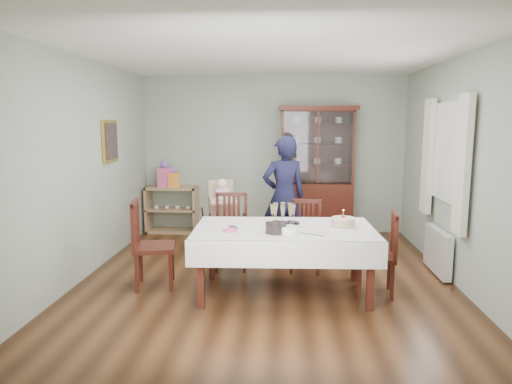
# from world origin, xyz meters

# --- Properties ---
(floor) EXTENTS (5.00, 5.00, 0.00)m
(floor) POSITION_xyz_m (0.00, 0.00, 0.00)
(floor) COLOR #593319
(floor) RESTS_ON ground
(room_shell) EXTENTS (5.00, 5.00, 5.00)m
(room_shell) POSITION_xyz_m (0.00, 0.53, 1.70)
(room_shell) COLOR #9EAA99
(room_shell) RESTS_ON floor
(dining_table) EXTENTS (2.03, 1.21, 0.76)m
(dining_table) POSITION_xyz_m (0.21, -0.49, 0.38)
(dining_table) COLOR #491C12
(dining_table) RESTS_ON floor
(china_cabinet) EXTENTS (1.30, 0.48, 2.18)m
(china_cabinet) POSITION_xyz_m (0.75, 2.26, 1.12)
(china_cabinet) COLOR #491C12
(china_cabinet) RESTS_ON floor
(sideboard) EXTENTS (0.90, 0.38, 0.80)m
(sideboard) POSITION_xyz_m (-1.75, 2.28, 0.40)
(sideboard) COLOR tan
(sideboard) RESTS_ON floor
(picture_frame) EXTENTS (0.04, 0.48, 0.58)m
(picture_frame) POSITION_xyz_m (-2.22, 0.80, 1.65)
(picture_frame) COLOR gold
(picture_frame) RESTS_ON room_shell
(window) EXTENTS (0.04, 1.02, 1.22)m
(window) POSITION_xyz_m (2.22, 0.30, 1.55)
(window) COLOR white
(window) RESTS_ON room_shell
(curtain_left) EXTENTS (0.07, 0.30, 1.55)m
(curtain_left) POSITION_xyz_m (2.16, -0.32, 1.45)
(curtain_left) COLOR silver
(curtain_left) RESTS_ON room_shell
(curtain_right) EXTENTS (0.07, 0.30, 1.55)m
(curtain_right) POSITION_xyz_m (2.16, 0.92, 1.45)
(curtain_right) COLOR silver
(curtain_right) RESTS_ON room_shell
(radiator) EXTENTS (0.10, 0.80, 0.55)m
(radiator) POSITION_xyz_m (2.16, 0.30, 0.30)
(radiator) COLOR white
(radiator) RESTS_ON floor
(chair_far_left) EXTENTS (0.47, 0.47, 0.98)m
(chair_far_left) POSITION_xyz_m (-0.48, 0.36, 0.29)
(chair_far_left) COLOR #491C12
(chair_far_left) RESTS_ON floor
(chair_far_right) EXTENTS (0.44, 0.44, 0.91)m
(chair_far_right) POSITION_xyz_m (0.49, 0.34, 0.27)
(chair_far_right) COLOR #491C12
(chair_far_right) RESTS_ON floor
(chair_end_left) EXTENTS (0.54, 0.54, 1.02)m
(chair_end_left) POSITION_xyz_m (-1.32, -0.37, 0.31)
(chair_end_left) COLOR #491C12
(chair_end_left) RESTS_ON floor
(chair_end_right) EXTENTS (0.47, 0.47, 0.93)m
(chair_end_right) POSITION_xyz_m (1.26, -0.43, 0.28)
(chair_end_right) COLOR #491C12
(chair_end_right) RESTS_ON floor
(woman) EXTENTS (0.72, 0.57, 1.73)m
(woman) POSITION_xyz_m (0.20, 1.00, 0.86)
(woman) COLOR black
(woman) RESTS_ON floor
(high_chair) EXTENTS (0.61, 0.61, 1.11)m
(high_chair) POSITION_xyz_m (-0.69, 1.02, 0.43)
(high_chair) COLOR black
(high_chair) RESTS_ON floor
(champagne_tray) EXTENTS (0.39, 0.39, 0.24)m
(champagne_tray) POSITION_xyz_m (0.20, -0.35, 0.83)
(champagne_tray) COLOR silver
(champagne_tray) RESTS_ON dining_table
(birthday_cake) EXTENTS (0.30, 0.30, 0.21)m
(birthday_cake) POSITION_xyz_m (0.86, -0.46, 0.82)
(birthday_cake) COLOR white
(birthday_cake) RESTS_ON dining_table
(plate_stack_dark) EXTENTS (0.29, 0.29, 0.11)m
(plate_stack_dark) POSITION_xyz_m (0.13, -0.74, 0.81)
(plate_stack_dark) COLOR black
(plate_stack_dark) RESTS_ON dining_table
(plate_stack_white) EXTENTS (0.21, 0.21, 0.08)m
(plate_stack_white) POSITION_xyz_m (0.26, -0.77, 0.80)
(plate_stack_white) COLOR white
(plate_stack_white) RESTS_ON dining_table
(napkin_stack) EXTENTS (0.17, 0.17, 0.02)m
(napkin_stack) POSITION_xyz_m (-0.36, -0.70, 0.77)
(napkin_stack) COLOR #DC5188
(napkin_stack) RESTS_ON dining_table
(cutlery) EXTENTS (0.15, 0.18, 0.01)m
(cutlery) POSITION_xyz_m (-0.38, -0.53, 0.77)
(cutlery) COLOR silver
(cutlery) RESTS_ON dining_table
(cake_knife) EXTENTS (0.24, 0.14, 0.01)m
(cake_knife) POSITION_xyz_m (0.51, -0.80, 0.77)
(cake_knife) COLOR silver
(cake_knife) RESTS_ON dining_table
(gift_bag_pink) EXTENTS (0.26, 0.18, 0.46)m
(gift_bag_pink) POSITION_xyz_m (-1.85, 2.26, 1.00)
(gift_bag_pink) COLOR #DC5188
(gift_bag_pink) RESTS_ON sideboard
(gift_bag_orange) EXTENTS (0.23, 0.19, 0.36)m
(gift_bag_orange) POSITION_xyz_m (-1.71, 2.26, 0.96)
(gift_bag_orange) COLOR orange
(gift_bag_orange) RESTS_ON sideboard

